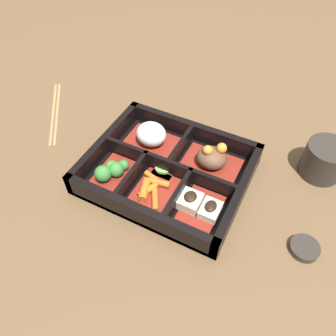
% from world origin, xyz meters
% --- Properties ---
extents(ground_plane, '(3.00, 3.00, 0.00)m').
position_xyz_m(ground_plane, '(0.00, 0.00, 0.00)').
color(ground_plane, brown).
extents(bento_base, '(0.29, 0.24, 0.01)m').
position_xyz_m(bento_base, '(0.00, 0.00, 0.01)').
color(bento_base, black).
rests_on(bento_base, ground_plane).
extents(bento_rim, '(0.29, 0.24, 0.05)m').
position_xyz_m(bento_rim, '(-0.00, -0.00, 0.02)').
color(bento_rim, black).
rests_on(bento_rim, ground_plane).
extents(bowl_rice, '(0.11, 0.08, 0.05)m').
position_xyz_m(bowl_rice, '(-0.07, 0.05, 0.03)').
color(bowl_rice, maroon).
rests_on(bowl_rice, bento_base).
extents(bowl_stew, '(0.11, 0.08, 0.05)m').
position_xyz_m(bowl_stew, '(0.07, 0.05, 0.03)').
color(bowl_stew, maroon).
rests_on(bowl_stew, bento_base).
extents(bowl_greens, '(0.06, 0.09, 0.04)m').
position_xyz_m(bowl_greens, '(-0.09, -0.05, 0.02)').
color(bowl_greens, maroon).
rests_on(bowl_greens, bento_base).
extents(bowl_carrots, '(0.07, 0.09, 0.02)m').
position_xyz_m(bowl_carrots, '(-0.00, -0.05, 0.02)').
color(bowl_carrots, maroon).
rests_on(bowl_carrots, bento_base).
extents(bowl_tofu, '(0.07, 0.09, 0.03)m').
position_xyz_m(bowl_tofu, '(0.09, -0.05, 0.02)').
color(bowl_tofu, maroon).
rests_on(bowl_tofu, bento_base).
extents(bowl_pickles, '(0.04, 0.04, 0.01)m').
position_xyz_m(bowl_pickles, '(-0.01, 0.00, 0.02)').
color(bowl_pickles, maroon).
rests_on(bowl_pickles, bento_base).
extents(tea_cup, '(0.08, 0.08, 0.07)m').
position_xyz_m(tea_cup, '(0.26, 0.14, 0.04)').
color(tea_cup, '#2D2823').
rests_on(tea_cup, ground_plane).
extents(chopsticks, '(0.14, 0.19, 0.01)m').
position_xyz_m(chopsticks, '(-0.32, 0.05, 0.00)').
color(chopsticks, '#A87F51').
rests_on(chopsticks, ground_plane).
extents(sauce_dish, '(0.05, 0.05, 0.01)m').
position_xyz_m(sauce_dish, '(0.27, -0.04, 0.01)').
color(sauce_dish, '#2D2823').
rests_on(sauce_dish, ground_plane).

